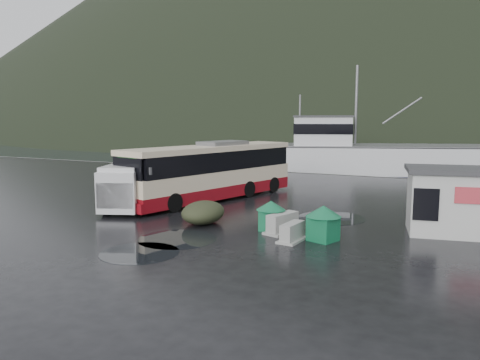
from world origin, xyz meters
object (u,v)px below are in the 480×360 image
at_px(waste_bin_left, 323,241).
at_px(jersey_barrier_b, 292,241).
at_px(coach_bus, 212,199).
at_px(waste_bin_right, 271,230).
at_px(jersey_barrier_a, 282,233).
at_px(fishing_trawler, 388,167).
at_px(dome_tent, 203,223).
at_px(ticket_kiosk, 448,233).
at_px(white_van, 133,207).

relative_size(waste_bin_left, jersey_barrier_b, 0.96).
height_order(coach_bus, waste_bin_right, coach_bus).
distance_m(coach_bus, jersey_barrier_a, 8.96).
relative_size(coach_bus, fishing_trawler, 0.43).
xyz_separation_m(dome_tent, jersey_barrier_b, (4.80, -1.19, 0.00)).
bearing_deg(jersey_barrier_b, waste_bin_left, 29.57).
height_order(dome_tent, jersey_barrier_b, dome_tent).
relative_size(coach_bus, ticket_kiosk, 3.42).
distance_m(coach_bus, ticket_kiosk, 13.50).
height_order(coach_bus, jersey_barrier_a, coach_bus).
distance_m(coach_bus, white_van, 4.86).
xyz_separation_m(coach_bus, fishing_trawler, (6.69, 24.37, 0.00)).
bearing_deg(jersey_barrier_b, fishing_trawler, 91.64).
bearing_deg(waste_bin_right, jersey_barrier_b, -42.81).
xyz_separation_m(ticket_kiosk, jersey_barrier_b, (-5.59, -4.08, 0.00)).
xyz_separation_m(white_van, jersey_barrier_a, (9.43, -1.82, 0.00)).
height_order(jersey_barrier_a, fishing_trawler, fishing_trawler).
bearing_deg(coach_bus, fishing_trawler, 89.65).
bearing_deg(waste_bin_right, coach_bus, 137.41).
distance_m(ticket_kiosk, jersey_barrier_a, 7.07).
distance_m(coach_bus, waste_bin_right, 8.30).
bearing_deg(dome_tent, waste_bin_right, 3.09).
bearing_deg(waste_bin_left, ticket_kiosk, 37.57).
distance_m(waste_bin_right, dome_tent, 3.33).
bearing_deg(coach_bus, jersey_barrier_b, -27.62).
xyz_separation_m(white_van, ticket_kiosk, (15.85, 1.15, 0.00)).
bearing_deg(jersey_barrier_a, waste_bin_left, -14.42).
bearing_deg(ticket_kiosk, fishing_trawler, 92.92).
bearing_deg(fishing_trawler, jersey_barrier_a, -108.99).
height_order(waste_bin_right, dome_tent, waste_bin_right).
distance_m(dome_tent, jersey_barrier_a, 3.97).
distance_m(white_van, dome_tent, 5.73).
xyz_separation_m(waste_bin_right, dome_tent, (-3.32, -0.18, 0.00)).
distance_m(waste_bin_right, fishing_trawler, 30.00).
bearing_deg(white_van, waste_bin_right, -31.48).
height_order(waste_bin_left, fishing_trawler, fishing_trawler).
height_order(ticket_kiosk, jersey_barrier_b, ticket_kiosk).
relative_size(ticket_kiosk, jersey_barrier_b, 2.42).
height_order(jersey_barrier_b, fishing_trawler, fishing_trawler).
bearing_deg(jersey_barrier_a, ticket_kiosk, 24.81).
xyz_separation_m(coach_bus, jersey_barrier_a, (6.76, -5.88, 0.00)).
distance_m(waste_bin_left, jersey_barrier_b, 1.25).
xyz_separation_m(white_van, fishing_trawler, (9.36, 28.43, 0.00)).
bearing_deg(fishing_trawler, white_van, -127.33).
xyz_separation_m(coach_bus, waste_bin_left, (8.68, -6.37, 0.00)).
bearing_deg(white_van, jersey_barrier_a, -32.32).
xyz_separation_m(waste_bin_left, ticket_kiosk, (4.50, 3.46, 0.00)).
bearing_deg(jersey_barrier_b, jersey_barrier_a, 126.90).
bearing_deg(waste_bin_left, white_van, 168.48).
distance_m(waste_bin_left, waste_bin_right, 2.67).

